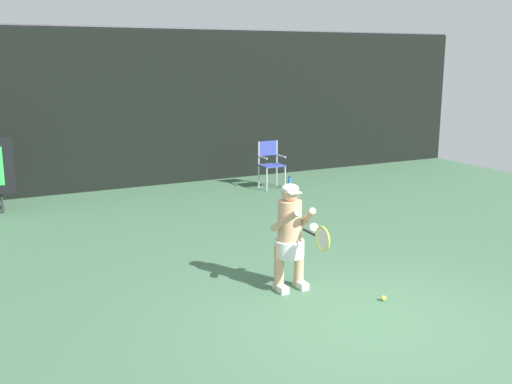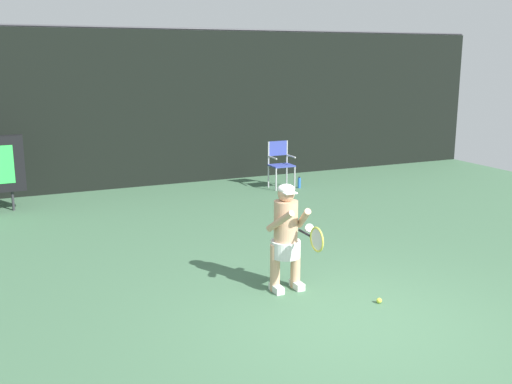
# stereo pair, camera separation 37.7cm
# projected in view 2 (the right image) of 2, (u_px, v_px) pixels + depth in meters

# --- Properties ---
(ground) EXTENTS (18.00, 22.00, 0.03)m
(ground) POSITION_uv_depth(u_px,v_px,m) (371.00, 333.00, 6.64)
(ground) COLOR #436B4C
(backdrop_screen) EXTENTS (18.00, 0.12, 3.66)m
(backdrop_screen) POSITION_uv_depth(u_px,v_px,m) (158.00, 109.00, 13.96)
(backdrop_screen) COLOR black
(backdrop_screen) RESTS_ON ground
(umpire_chair) EXTENTS (0.52, 0.44, 1.08)m
(umpire_chair) POSITION_uv_depth(u_px,v_px,m) (280.00, 162.00, 13.87)
(umpire_chair) COLOR #B7B7BC
(umpire_chair) RESTS_ON ground
(water_bottle) EXTENTS (0.07, 0.07, 0.27)m
(water_bottle) POSITION_uv_depth(u_px,v_px,m) (299.00, 183.00, 13.95)
(water_bottle) COLOR blue
(water_bottle) RESTS_ON ground
(tennis_player) EXTENTS (0.53, 0.60, 1.41)m
(tennis_player) POSITION_uv_depth(u_px,v_px,m) (286.00, 234.00, 7.70)
(tennis_player) COLOR white
(tennis_player) RESTS_ON ground
(tennis_racket) EXTENTS (0.03, 0.60, 0.31)m
(tennis_racket) POSITION_uv_depth(u_px,v_px,m) (316.00, 239.00, 7.21)
(tennis_racket) COLOR black
(tennis_ball_loose) EXTENTS (0.07, 0.07, 0.07)m
(tennis_ball_loose) POSITION_uv_depth(u_px,v_px,m) (379.00, 301.00, 7.40)
(tennis_ball_loose) COLOR #CCDB3D
(tennis_ball_loose) RESTS_ON ground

